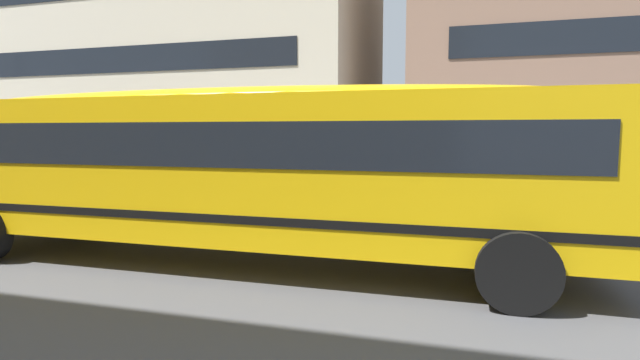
{
  "coord_description": "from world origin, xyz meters",
  "views": [
    {
      "loc": [
        5.05,
        -8.74,
        2.03
      ],
      "look_at": [
        2.71,
        -0.9,
        1.23
      ],
      "focal_mm": 27.54,
      "sensor_mm": 36.0,
      "label": 1
    }
  ],
  "objects": [
    {
      "name": "ground_plane",
      "position": [
        0.0,
        0.0,
        0.0
      ],
      "size": [
        400.0,
        400.0,
        0.0
      ],
      "primitive_type": "plane",
      "color": "#4C4C4F"
    },
    {
      "name": "sidewalk_far",
      "position": [
        0.0,
        7.74,
        0.01
      ],
      "size": [
        120.0,
        3.0,
        0.01
      ],
      "primitive_type": "cube",
      "color": "gray",
      "rests_on": "ground_plane"
    },
    {
      "name": "lane_centreline",
      "position": [
        0.0,
        0.0,
        0.0
      ],
      "size": [
        110.0,
        0.16,
        0.01
      ],
      "primitive_type": "cube",
      "color": "silver",
      "rests_on": "ground_plane"
    },
    {
      "name": "school_bus",
      "position": [
        1.49,
        -1.79,
        1.6
      ],
      "size": [
        12.07,
        2.85,
        2.7
      ],
      "rotation": [
        0.0,
        0.0,
        3.15
      ],
      "color": "yellow",
      "rests_on": "ground_plane"
    },
    {
      "name": "parked_car_grey_mid_block",
      "position": [
        -10.06,
        5.02,
        0.84
      ],
      "size": [
        3.94,
        1.95,
        1.64
      ],
      "rotation": [
        0.0,
        0.0,
        0.02
      ],
      "color": "gray",
      "rests_on": "ground_plane"
    },
    {
      "name": "apartment_block_far_left",
      "position": [
        -9.64,
        14.26,
        8.25
      ],
      "size": [
        20.05,
        10.1,
        16.5
      ],
      "color": "beige",
      "rests_on": "ground_plane"
    }
  ]
}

